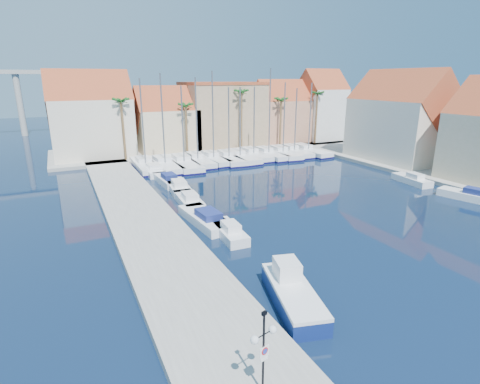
{
  "coord_description": "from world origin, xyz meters",
  "views": [
    {
      "loc": [
        -14.85,
        -17.22,
        12.45
      ],
      "look_at": [
        -1.25,
        10.96,
        3.0
      ],
      "focal_mm": 28.0,
      "sensor_mm": 36.0,
      "label": 1
    }
  ],
  "objects": [
    {
      "name": "motorboat_east_0",
      "position": [
        24.02,
        6.56,
        0.51
      ],
      "size": [
        3.3,
        6.18,
        1.4
      ],
      "rotation": [
        0.0,
        0.0,
        0.25
      ],
      "color": "white",
      "rests_on": "ground"
    },
    {
      "name": "sailboat_1",
      "position": [
        -1.69,
        35.46,
        0.58
      ],
      "size": [
        3.35,
        11.23,
        13.26
      ],
      "rotation": [
        0.0,
        0.0,
        0.04
      ],
      "color": "white",
      "rests_on": "ground"
    },
    {
      "name": "sailboat_5",
      "position": [
        8.52,
        35.59,
        0.57
      ],
      "size": [
        3.52,
        10.36,
        11.38
      ],
      "rotation": [
        0.0,
        0.0,
        -0.08
      ],
      "color": "white",
      "rests_on": "ground"
    },
    {
      "name": "palm_3",
      "position": [
        22.0,
        42.0,
        8.61
      ],
      "size": [
        2.6,
        2.6,
        9.65
      ],
      "color": "brown",
      "rests_on": "shore_north"
    },
    {
      "name": "sailboat_8",
      "position": [
        15.68,
        35.82,
        0.61
      ],
      "size": [
        3.26,
        10.14,
        14.11
      ],
      "rotation": [
        0.0,
        0.0,
        0.06
      ],
      "color": "white",
      "rests_on": "ground"
    },
    {
      "name": "sailboat_9",
      "position": [
        18.39,
        35.66,
        0.57
      ],
      "size": [
        3.61,
        10.67,
        11.97
      ],
      "rotation": [
        0.0,
        0.0,
        -0.08
      ],
      "color": "white",
      "rests_on": "ground"
    },
    {
      "name": "sailboat_10",
      "position": [
        20.84,
        35.94,
        0.57
      ],
      "size": [
        2.9,
        9.84,
        11.08
      ],
      "rotation": [
        0.0,
        0.0,
        -0.03
      ],
      "color": "white",
      "rests_on": "ground"
    },
    {
      "name": "sailboat_0",
      "position": [
        -4.3,
        36.17,
        0.58
      ],
      "size": [
        2.88,
        10.42,
        12.62
      ],
      "rotation": [
        0.0,
        0.0,
        -0.01
      ],
      "color": "white",
      "rests_on": "ground"
    },
    {
      "name": "shore_east",
      "position": [
        32.0,
        15.0,
        0.25
      ],
      "size": [
        12.0,
        60.0,
        0.5
      ],
      "primitive_type": "cube",
      "color": "gray",
      "rests_on": "ground"
    },
    {
      "name": "building_0",
      "position": [
        -10.0,
        47.0,
        6.52
      ],
      "size": [
        12.3,
        9.0,
        13.5
      ],
      "color": "beige",
      "rests_on": "shore_north"
    },
    {
      "name": "motorboat_west_2",
      "position": [
        -3.65,
        18.17,
        0.51
      ],
      "size": [
        2.33,
        6.2,
        1.4
      ],
      "rotation": [
        0.0,
        0.0,
        -0.06
      ],
      "color": "white",
      "rests_on": "ground"
    },
    {
      "name": "lamp_post",
      "position": [
        -8.84,
        -6.85,
        2.95
      ],
      "size": [
        1.24,
        0.56,
        3.74
      ],
      "rotation": [
        0.0,
        0.0,
        0.24
      ],
      "color": "black",
      "rests_on": "quay_west"
    },
    {
      "name": "building_4",
      "position": [
        34.0,
        46.0,
        6.97
      ],
      "size": [
        8.3,
        8.0,
        14.0
      ],
      "color": "silver",
      "rests_on": "shore_north"
    },
    {
      "name": "palm_4",
      "position": [
        30.0,
        42.0,
        9.55
      ],
      "size": [
        2.6,
        2.6,
        10.65
      ],
      "color": "brown",
      "rests_on": "shore_north"
    },
    {
      "name": "ground",
      "position": [
        0.0,
        0.0,
        0.0
      ],
      "size": [
        260.0,
        260.0,
        0.0
      ],
      "primitive_type": "plane",
      "color": "black",
      "rests_on": "ground"
    },
    {
      "name": "motorboat_west_0",
      "position": [
        -3.31,
        8.79,
        0.51
      ],
      "size": [
        1.96,
        5.32,
        1.4
      ],
      "rotation": [
        0.0,
        0.0,
        -0.05
      ],
      "color": "white",
      "rests_on": "ground"
    },
    {
      "name": "quay_west",
      "position": [
        -9.0,
        13.5,
        0.25
      ],
      "size": [
        6.0,
        77.0,
        0.5
      ],
      "primitive_type": "cube",
      "color": "gray",
      "rests_on": "ground"
    },
    {
      "name": "building_3",
      "position": [
        25.0,
        47.0,
        5.86
      ],
      "size": [
        10.3,
        8.0,
        12.0
      ],
      "color": "#BB765F",
      "rests_on": "shore_north"
    },
    {
      "name": "motorboat_east_1",
      "position": [
        23.99,
        13.96,
        0.51
      ],
      "size": [
        2.37,
        5.56,
        1.4
      ],
      "rotation": [
        0.0,
        0.0,
        -0.12
      ],
      "color": "white",
      "rests_on": "ground"
    },
    {
      "name": "sailboat_6",
      "position": [
        10.42,
        35.78,
        0.56
      ],
      "size": [
        3.37,
        10.77,
        11.36
      ],
      "rotation": [
        0.0,
        0.0,
        0.05
      ],
      "color": "white",
      "rests_on": "ground"
    },
    {
      "name": "motorboat_west_5",
      "position": [
        -3.77,
        33.44,
        0.51
      ],
      "size": [
        2.43,
        7.48,
        1.4
      ],
      "rotation": [
        0.0,
        0.0,
        -0.01
      ],
      "color": "white",
      "rests_on": "ground"
    },
    {
      "name": "sailboat_3",
      "position": [
        3.56,
        36.22,
        0.58
      ],
      "size": [
        2.79,
        10.4,
        12.74
      ],
      "rotation": [
        0.0,
        0.0,
        0.0
      ],
      "color": "white",
      "rests_on": "ground"
    },
    {
      "name": "palm_1",
      "position": [
        4.0,
        42.0,
        8.14
      ],
      "size": [
        2.6,
        2.6,
        9.15
      ],
      "color": "brown",
      "rests_on": "shore_north"
    },
    {
      "name": "palm_2",
      "position": [
        14.0,
        42.0,
        10.02
      ],
      "size": [
        2.6,
        2.6,
        11.15
      ],
      "color": "brown",
      "rests_on": "shore_north"
    },
    {
      "name": "sailboat_4",
      "position": [
        6.1,
        36.14,
        0.61
      ],
      "size": [
        3.15,
        9.77,
        13.62
      ],
      "rotation": [
        0.0,
        0.0,
        0.06
      ],
      "color": "white",
      "rests_on": "ground"
    },
    {
      "name": "palm_0",
      "position": [
        -6.0,
        42.0,
        9.08
      ],
      "size": [
        2.6,
        2.6,
        10.15
      ],
      "color": "brown",
      "rests_on": "shore_north"
    },
    {
      "name": "motorboat_west_4",
      "position": [
        -3.42,
        27.09,
        0.51
      ],
      "size": [
        2.34,
        6.55,
        1.4
      ],
      "rotation": [
        0.0,
        0.0,
        0.04
      ],
      "color": "white",
      "rests_on": "ground"
    },
    {
      "name": "motorboat_west_3",
      "position": [
        -3.16,
        23.49,
        0.51
      ],
      "size": [
        2.72,
        6.69,
        1.4
      ],
      "rotation": [
        0.0,
        0.0,
        -0.1
      ],
      "color": "white",
      "rests_on": "ground"
    },
    {
      "name": "building_2",
      "position": [
        13.0,
        48.0,
        6.26
      ],
      "size": [
        14.2,
        10.2,
        11.5
      ],
      "color": "#9D8560",
      "rests_on": "shore_north"
    },
    {
      "name": "motorboat_west_1",
      "position": [
        -3.98,
        12.42,
        0.51
      ],
      "size": [
        2.9,
        7.37,
        1.4
      ],
      "rotation": [
        0.0,
        0.0,
        0.08
      ],
      "color": "white",
      "rests_on": "ground"
    },
    {
      "name": "fishing_boat",
      "position": [
        -3.95,
        -1.53,
        0.73
      ],
      "size": [
        3.64,
        6.61,
        2.2
      ],
      "rotation": [
        0.0,
        0.0,
        -0.26
      ],
      "color": "navy",
      "rests_on": "ground"
    },
    {
      "name": "building_6",
      "position": [
        32.0,
        24.0,
        6.52
      ],
      "size": [
        9.0,
        14.3,
        13.5
      ],
      "color": "beige",
      "rests_on": "shore_east"
    },
    {
      "name": "sailboat_11",
      "position": [
        23.28,
        35.48,
        0.57
      ],
      "size": [
        3.65,
        10.91,
        11.92
      ],
      "rotation": [
        0.0,
        0.0,
        0.08
      ],
      "color": "white",
      "rests_on": "ground"
    },
    {
      "name": "sailboat_2",
      "position": [
        1.11,
        35.25,
        0.55
      ],
      "size": [
        3.56,
        11.88,
        11.62
      ],
      "rotation": [
        0.0,
        0.0,
        -0.04
      ],
      "color": "white",
      "rests_on": "ground"
    },
    {
      "name": "shore_north",
      "position": [
        10.0,
        48.0,
        0.25
      ],
      "size": [
        54.0,
        16.0,
        0.5
      ],
      "primitive_type": "cube",
      "color": "gray",
      "rests_on": "ground"
    },
    {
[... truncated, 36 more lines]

